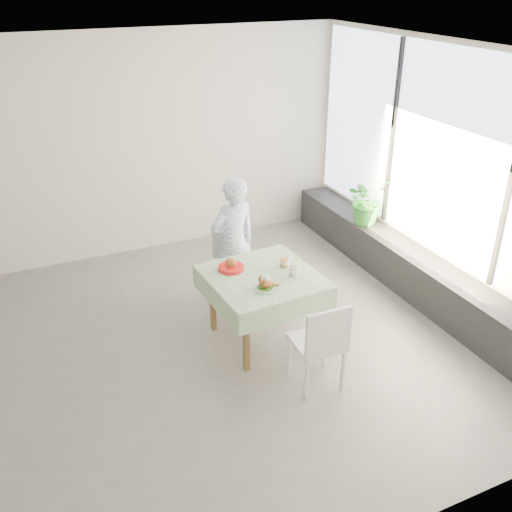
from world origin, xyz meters
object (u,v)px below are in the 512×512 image
diner (233,243)px  main_dish (267,284)px  cafe_table (263,300)px  chair_near (317,359)px  potted_plant (368,200)px  juice_cup_orange (284,261)px  chair_far (234,279)px

diner → main_dish: 1.04m
cafe_table → chair_near: size_ratio=1.24×
potted_plant → main_dish: bearing=-146.5°
cafe_table → juice_cup_orange: 0.44m
chair_near → main_dish: (-0.21, 0.60, 0.51)m
main_dish → potted_plant: size_ratio=0.45×
chair_near → main_dish: 0.82m
chair_far → juice_cup_orange: bearing=-70.8°
juice_cup_orange → potted_plant: 1.99m
chair_near → diner: bearing=94.4°
diner → main_dish: size_ratio=5.40×
chair_near → juice_cup_orange: 1.07m
chair_far → juice_cup_orange: size_ratio=3.64×
cafe_table → juice_cup_orange: (0.27, 0.08, 0.34)m
cafe_table → diner: (0.02, 0.79, 0.28)m
juice_cup_orange → potted_plant: bearing=31.2°
chair_near → diner: diner is taller
main_dish → potted_plant: 2.45m
cafe_table → diner: 0.84m
chair_far → diner: (-0.00, -0.01, 0.46)m
chair_near → diner: 1.71m
cafe_table → potted_plant: 2.29m
cafe_table → chair_near: 0.88m
juice_cup_orange → chair_near: bearing=-98.0°
cafe_table → chair_near: bearing=-80.5°
cafe_table → chair_far: chair_far is taller
cafe_table → main_dish: size_ratio=4.00×
cafe_table → potted_plant: potted_plant is taller
chair_far → diner: diner is taller
chair_far → potted_plant: potted_plant is taller
chair_far → diner: bearing=-98.1°
potted_plant → diner: bearing=-170.9°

